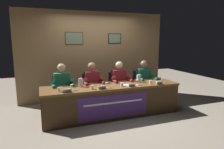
% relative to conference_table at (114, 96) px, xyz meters
% --- Properties ---
extents(ground_plane, '(12.00, 12.00, 0.00)m').
position_rel_conference_table_xyz_m(ground_plane, '(0.00, 0.11, -0.50)').
color(ground_plane, gray).
extents(wall_back_panelled, '(4.43, 0.14, 2.60)m').
position_rel_conference_table_xyz_m(wall_back_panelled, '(0.00, 1.62, 0.80)').
color(wall_back_panelled, '#937047').
rests_on(wall_back_panelled, ground_plane).
extents(conference_table, '(3.23, 0.82, 0.73)m').
position_rel_conference_table_xyz_m(conference_table, '(0.00, 0.00, 0.00)').
color(conference_table, brown).
rests_on(conference_table, ground_plane).
extents(chair_far_left, '(0.44, 0.45, 0.92)m').
position_rel_conference_table_xyz_m(chair_far_left, '(-1.10, 0.70, -0.06)').
color(chair_far_left, black).
rests_on(chair_far_left, ground_plane).
extents(panelist_far_left, '(0.51, 0.48, 1.24)m').
position_rel_conference_table_xyz_m(panelist_far_left, '(-1.10, 0.50, 0.22)').
color(panelist_far_left, black).
rests_on(panelist_far_left, ground_plane).
extents(nameplate_far_left, '(0.19, 0.06, 0.08)m').
position_rel_conference_table_xyz_m(nameplate_far_left, '(-1.08, -0.20, 0.27)').
color(nameplate_far_left, white).
rests_on(nameplate_far_left, conference_table).
extents(juice_glass_far_left, '(0.06, 0.06, 0.12)m').
position_rel_conference_table_xyz_m(juice_glass_far_left, '(-0.97, -0.06, 0.32)').
color(juice_glass_far_left, white).
rests_on(juice_glass_far_left, conference_table).
extents(water_cup_far_left, '(0.06, 0.06, 0.08)m').
position_rel_conference_table_xyz_m(water_cup_far_left, '(-1.23, -0.08, 0.27)').
color(water_cup_far_left, silver).
rests_on(water_cup_far_left, conference_table).
extents(chair_center_left, '(0.44, 0.45, 0.92)m').
position_rel_conference_table_xyz_m(chair_center_left, '(-0.36, 0.70, -0.06)').
color(chair_center_left, black).
rests_on(chair_center_left, ground_plane).
extents(panelist_center_left, '(0.51, 0.48, 1.24)m').
position_rel_conference_table_xyz_m(panelist_center_left, '(-0.36, 0.50, 0.22)').
color(panelist_center_left, black).
rests_on(panelist_center_left, ground_plane).
extents(nameplate_center_left, '(0.18, 0.06, 0.08)m').
position_rel_conference_table_xyz_m(nameplate_center_left, '(-0.33, -0.19, 0.27)').
color(nameplate_center_left, white).
rests_on(nameplate_center_left, conference_table).
extents(juice_glass_center_left, '(0.06, 0.06, 0.12)m').
position_rel_conference_table_xyz_m(juice_glass_center_left, '(-0.20, -0.11, 0.32)').
color(juice_glass_center_left, white).
rests_on(juice_glass_center_left, conference_table).
extents(water_cup_center_left, '(0.06, 0.06, 0.08)m').
position_rel_conference_table_xyz_m(water_cup_center_left, '(-0.54, -0.12, 0.27)').
color(water_cup_center_left, silver).
rests_on(water_cup_center_left, conference_table).
extents(chair_center_right, '(0.44, 0.45, 0.92)m').
position_rel_conference_table_xyz_m(chair_center_right, '(0.37, 0.70, -0.06)').
color(chair_center_right, black).
rests_on(chair_center_right, ground_plane).
extents(panelist_center_right, '(0.51, 0.48, 1.24)m').
position_rel_conference_table_xyz_m(panelist_center_right, '(0.37, 0.50, 0.22)').
color(panelist_center_right, black).
rests_on(panelist_center_right, ground_plane).
extents(nameplate_center_right, '(0.16, 0.06, 0.08)m').
position_rel_conference_table_xyz_m(nameplate_center_right, '(0.36, -0.20, 0.27)').
color(nameplate_center_right, white).
rests_on(nameplate_center_right, conference_table).
extents(juice_glass_center_right, '(0.06, 0.06, 0.12)m').
position_rel_conference_table_xyz_m(juice_glass_center_right, '(0.55, -0.11, 0.32)').
color(juice_glass_center_right, white).
rests_on(juice_glass_center_right, conference_table).
extents(water_cup_center_right, '(0.06, 0.06, 0.08)m').
position_rel_conference_table_xyz_m(water_cup_center_right, '(0.16, -0.10, 0.27)').
color(water_cup_center_right, silver).
rests_on(water_cup_center_right, conference_table).
extents(chair_far_right, '(0.44, 0.45, 0.92)m').
position_rel_conference_table_xyz_m(chair_far_right, '(1.10, 0.70, -0.06)').
color(chair_far_right, black).
rests_on(chair_far_right, ground_plane).
extents(panelist_far_right, '(0.51, 0.48, 1.24)m').
position_rel_conference_table_xyz_m(panelist_far_right, '(1.10, 0.50, 0.22)').
color(panelist_far_right, black).
rests_on(panelist_far_right, ground_plane).
extents(nameplate_far_right, '(0.17, 0.06, 0.08)m').
position_rel_conference_table_xyz_m(nameplate_far_right, '(1.09, -0.21, 0.27)').
color(nameplate_far_right, white).
rests_on(nameplate_far_right, conference_table).
extents(juice_glass_far_right, '(0.06, 0.06, 0.12)m').
position_rel_conference_table_xyz_m(juice_glass_far_right, '(1.25, -0.10, 0.32)').
color(juice_glass_far_right, white).
rests_on(juice_glass_far_right, conference_table).
extents(water_cup_far_right, '(0.06, 0.06, 0.08)m').
position_rel_conference_table_xyz_m(water_cup_far_right, '(0.92, -0.10, 0.27)').
color(water_cup_far_right, silver).
rests_on(water_cup_far_right, conference_table).
extents(water_pitcher_left_side, '(0.15, 0.10, 0.21)m').
position_rel_conference_table_xyz_m(water_pitcher_left_side, '(-0.72, 0.19, 0.32)').
color(water_pitcher_left_side, silver).
rests_on(water_pitcher_left_side, conference_table).
extents(water_pitcher_right_side, '(0.15, 0.10, 0.21)m').
position_rel_conference_table_xyz_m(water_pitcher_right_side, '(0.73, 0.16, 0.32)').
color(water_pitcher_right_side, silver).
rests_on(water_pitcher_right_side, conference_table).
extents(document_stack_center_right, '(0.23, 0.17, 0.01)m').
position_rel_conference_table_xyz_m(document_stack_center_right, '(0.36, -0.03, 0.24)').
color(document_stack_center_right, white).
rests_on(document_stack_center_right, conference_table).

